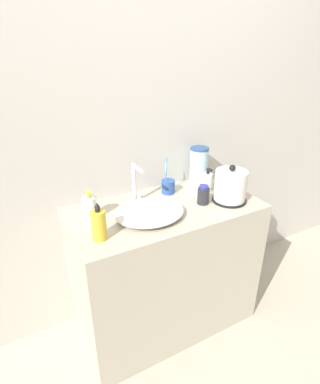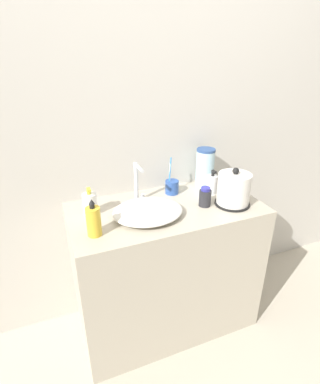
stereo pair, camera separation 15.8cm
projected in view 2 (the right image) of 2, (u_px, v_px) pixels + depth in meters
The scene contains 12 objects.
ground_plane at pixel (183, 351), 1.76m from camera, with size 12.00×12.00×0.00m, color #BCB29E.
wall_back at pixel (147, 111), 1.68m from camera, with size 6.00×0.04×2.60m.
vanity_counter at pixel (166, 268), 1.81m from camera, with size 1.05×0.54×0.83m.
sink_basin at pixel (148, 211), 1.54m from camera, with size 0.37×0.31×0.06m.
faucet at pixel (138, 181), 1.65m from camera, with size 0.06×0.13×0.23m.
electric_kettle at pixel (234, 190), 1.63m from camera, with size 0.19×0.19×0.22m.
toothbrush_cup at pixel (172, 187), 1.79m from camera, with size 0.08×0.08×0.22m.
lotion_bottle at pixel (90, 204), 1.55m from camera, with size 0.07×0.07×0.15m.
shampoo_bottle at pixel (205, 197), 1.64m from camera, with size 0.07×0.07×0.11m.
mouthwash_bottle at pixel (212, 184), 1.78m from camera, with size 0.06×0.06×0.15m.
hand_cream_bottle at pixel (94, 221), 1.36m from camera, with size 0.07×0.07×0.19m.
water_pitcher at pixel (205, 168), 1.85m from camera, with size 0.11×0.11×0.24m.
Camera 2 is at (-0.58, -1.06, 1.60)m, focal length 28.00 mm.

